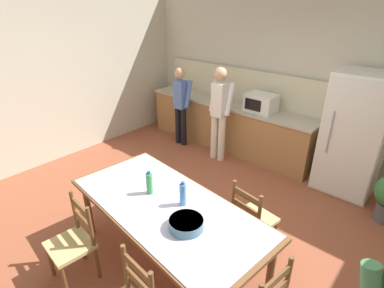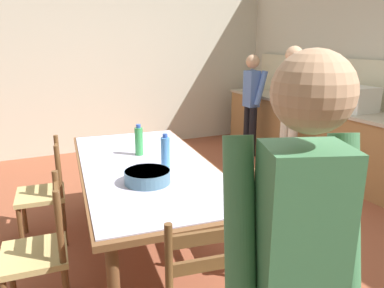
{
  "view_description": "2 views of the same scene",
  "coord_description": "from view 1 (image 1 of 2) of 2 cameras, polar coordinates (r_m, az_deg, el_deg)",
  "views": [
    {
      "loc": [
        1.87,
        -2.3,
        2.65
      ],
      "look_at": [
        -0.04,
        -0.12,
        1.25
      ],
      "focal_mm": 28.0,
      "sensor_mm": 36.0,
      "label": 1
    },
    {
      "loc": [
        2.78,
        -1.5,
        1.74
      ],
      "look_at": [
        0.13,
        -0.25,
        0.92
      ],
      "focal_mm": 35.0,
      "sensor_mm": 36.0,
      "label": 2
    }
  ],
  "objects": [
    {
      "name": "person_at_counter",
      "position": [
        5.21,
        5.22,
        6.5
      ],
      "size": [
        0.42,
        0.29,
        1.67
      ],
      "rotation": [
        0.0,
        0.0,
        1.57
      ],
      "color": "silver",
      "rests_on": "ground"
    },
    {
      "name": "serving_bowl",
      "position": [
        2.8,
        -1.12,
        -14.85
      ],
      "size": [
        0.32,
        0.32,
        0.09
      ],
      "color": "slate",
      "rests_on": "dining_table"
    },
    {
      "name": "person_at_sink",
      "position": [
        5.81,
        -2.16,
        7.85
      ],
      "size": [
        0.38,
        0.27,
        1.53
      ],
      "rotation": [
        0.0,
        0.0,
        1.57
      ],
      "color": "black",
      "rests_on": "ground"
    },
    {
      "name": "ground_plane",
      "position": [
        3.98,
        1.66,
        -16.0
      ],
      "size": [
        8.32,
        8.32,
        0.0
      ],
      "primitive_type": "plane",
      "color": "brown"
    },
    {
      "name": "dining_table",
      "position": [
        3.14,
        -4.88,
        -12.43
      ],
      "size": [
        2.33,
        1.26,
        0.78
      ],
      "rotation": [
        0.0,
        0.0,
        -0.1
      ],
      "color": "brown",
      "rests_on": "ground"
    },
    {
      "name": "bottle_near_centre",
      "position": [
        3.22,
        -8.13,
        -7.38
      ],
      "size": [
        0.07,
        0.07,
        0.27
      ],
      "color": "green",
      "rests_on": "dining_table"
    },
    {
      "name": "counter_splashback",
      "position": [
        5.9,
        8.99,
        11.24
      ],
      "size": [
        3.39,
        0.03,
        0.6
      ],
      "primitive_type": "cube",
      "color": "beige",
      "rests_on": "kitchen_counter"
    },
    {
      "name": "kitchen_counter",
      "position": [
        5.88,
        6.83,
        3.67
      ],
      "size": [
        3.43,
        0.66,
        0.9
      ],
      "color": "#9E7042",
      "rests_on": "ground"
    },
    {
      "name": "microwave",
      "position": [
        5.34,
        13.02,
        7.67
      ],
      "size": [
        0.5,
        0.39,
        0.3
      ],
      "color": "white",
      "rests_on": "kitchen_counter"
    },
    {
      "name": "refrigerator",
      "position": [
        4.89,
        28.56,
        1.52
      ],
      "size": [
        0.8,
        0.73,
        1.79
      ],
      "color": "silver",
      "rests_on": "ground"
    },
    {
      "name": "wall_left",
      "position": [
        5.75,
        -24.53,
        11.49
      ],
      "size": [
        0.12,
        5.2,
        2.9
      ],
      "primitive_type": "cube",
      "color": "beige",
      "rests_on": "ground"
    },
    {
      "name": "chair_side_far_right",
      "position": [
        3.51,
        11.37,
        -13.8
      ],
      "size": [
        0.48,
        0.46,
        0.91
      ],
      "rotation": [
        0.0,
        0.0,
        2.98
      ],
      "color": "brown",
      "rests_on": "ground"
    },
    {
      "name": "wall_back",
      "position": [
        5.43,
        20.5,
        11.45
      ],
      "size": [
        6.52,
        0.12,
        2.9
      ],
      "primitive_type": "cube",
      "color": "beige",
      "rests_on": "ground"
    },
    {
      "name": "chair_side_near_left",
      "position": [
        3.39,
        -21.66,
        -17.06
      ],
      "size": [
        0.46,
        0.44,
        0.91
      ],
      "rotation": [
        0.0,
        0.0,
        -0.09
      ],
      "color": "brown",
      "rests_on": "ground"
    },
    {
      "name": "bottle_off_centre",
      "position": [
        3.02,
        -1.75,
        -9.52
      ],
      "size": [
        0.07,
        0.07,
        0.27
      ],
      "color": "#4C8ED6",
      "rests_on": "dining_table"
    }
  ]
}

